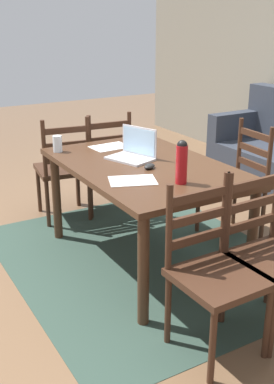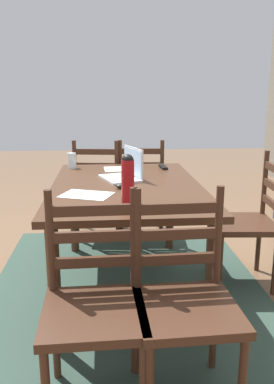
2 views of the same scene
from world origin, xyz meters
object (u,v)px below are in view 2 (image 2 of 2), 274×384
Objects in this scene: dining_table at (126,197)px; computer_mouse at (123,186)px; chair_far_head at (248,222)px; water_bottle at (128,178)px; chair_right_far at (185,303)px; chair_left_far at (141,189)px; chair_left_near at (99,190)px; drinking_glass at (72,161)px; laptop at (126,171)px; chair_right_near at (94,306)px; tv_remote at (163,167)px.

computer_mouse is at bearing -14.23° from dining_table.
water_bottle is (0.47, -0.89, 0.44)m from chair_far_head.
chair_right_far reaches higher than dining_table.
chair_left_far is 0.40m from chair_left_near.
drinking_glass is at bearing -115.74° from chair_far_head.
chair_left_near is at bearing 162.13° from computer_mouse.
laptop reaches higher than drinking_glass.
chair_right_near is (-0.00, -0.40, 0.00)m from chair_right_far.
dining_table is 1.62× the size of chair_far_head.
drinking_glass is 0.74× the size of tv_remote.
dining_table is 1.10m from chair_right_near.
chair_right_near is at bearing 7.19° from drinking_glass.
dining_table is at bearing -125.11° from tv_remote.
chair_left_near is 1.00× the size of chair_right_near.
chair_far_head is 2.53× the size of laptop.
chair_left_near is at bearing -169.20° from chair_right_far.
tv_remote is at bearing 161.67° from chair_right_near.
laptop is (0.90, -0.19, 0.35)m from chair_left_far.
chair_left_far reaches higher than drinking_glass.
water_bottle is at bearing 7.01° from chair_left_near.
chair_left_near is 0.80m from tv_remote.
chair_right_far is at bearing 20.04° from drinking_glass.
laptop reaches higher than computer_mouse.
chair_far_head is at bearing 64.26° from drinking_glass.
chair_right_near is 1.72m from tv_remote.
chair_left_far is (-1.06, -0.67, 0.00)m from chair_far_head.
chair_left_near is (-1.06, -0.21, -0.21)m from dining_table.
water_bottle is 1.64× the size of tv_remote.
laptop reaches higher than tv_remote.
computer_mouse is at bearing 27.71° from drinking_glass.
chair_right_far is (1.06, 0.20, -0.21)m from dining_table.
drinking_glass is (-0.62, -0.41, 0.15)m from dining_table.
chair_left_near is at bearing -166.88° from laptop.
dining_table is 15.41× the size of computer_mouse.
chair_right_near is (1.06, -0.20, -0.21)m from dining_table.
chair_right_near is 2.53× the size of laptop.
chair_left_far is at bearing 100.97° from tv_remote.
drinking_glass is at bearing -24.96° from chair_left_near.
dining_table is 1.10m from chair_right_far.
chair_right_near is 5.59× the size of tv_remote.
chair_left_far and chair_left_near have the same top height.
chair_left_far is 1.24m from computer_mouse.
chair_left_far is (-1.06, 0.20, -0.21)m from dining_table.
laptop is (-1.22, -0.19, 0.35)m from chair_right_far.
laptop is 0.64m from water_bottle.
water_bottle is (0.63, -0.02, 0.09)m from laptop.
tv_remote is at bearing 14.99° from chair_left_far.
chair_far_head is 0.95m from laptop.
drinking_glass is 1.26× the size of computer_mouse.
chair_left_near is 2.12m from chair_right_near.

